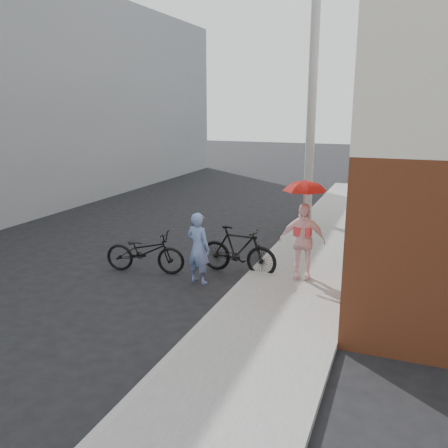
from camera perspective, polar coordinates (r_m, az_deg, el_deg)
The scene contains 11 objects.
ground at distance 10.42m, azimuth -2.76°, elevation -6.80°, with size 80.00×80.00×0.00m, color black.
sidewalk at distance 11.64m, azimuth 10.83°, elevation -4.47°, with size 2.20×24.00×0.12m, color gray.
curb at distance 11.88m, azimuth 5.32°, elevation -3.89°, with size 0.12×24.00×0.12m, color #9E9E99.
utility_pole at distance 15.17m, azimuth 10.47°, elevation 13.04°, with size 0.28×0.28×7.00m, color #9E9E99.
officer at distance 10.06m, azimuth -3.12°, elevation -2.91°, with size 0.56×0.37×1.55m, color #677FB7.
bike_left at distance 10.92m, azimuth -9.48°, elevation -3.29°, with size 0.65×1.86×0.98m, color black.
bike_right at distance 10.67m, azimuth 1.74°, elevation -3.18°, with size 0.51×1.82×1.09m, color black.
kimono_woman at distance 10.12m, azimuth 9.40°, elevation -2.02°, with size 0.96×0.40×1.63m, color #FFD5D8.
parasol at distance 9.86m, azimuth 9.67°, elevation 4.65°, with size 0.86×0.86×0.75m, color red.
planter at distance 12.02m, azimuth 15.59°, elevation -3.33°, with size 0.39×0.39×0.20m, color black.
potted_plant at distance 11.92m, azimuth 15.71°, elevation -1.56°, with size 0.51×0.44×0.57m, color #27622B.
Camera 1 is at (3.96, -8.90, 3.70)m, focal length 38.00 mm.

